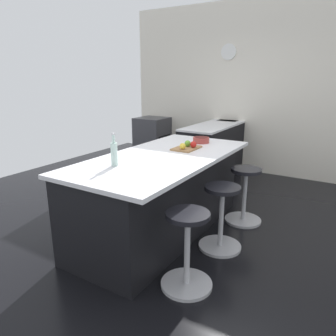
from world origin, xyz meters
name	(u,v)px	position (x,y,z in m)	size (l,w,h in m)	color
ground_plane	(176,223)	(0.00, 0.00, 0.00)	(7.08, 7.08, 0.00)	black
interior_partition_left	(252,89)	(-2.72, 0.00, 1.50)	(0.15, 4.83, 2.99)	silver
sink_cabinet	(223,147)	(-2.38, -0.38, 0.47)	(2.42, 0.60, 1.21)	black
oven_range	(152,139)	(-2.37, -1.94, 0.45)	(0.60, 0.61, 0.90)	#38383D
kitchen_island	(161,193)	(0.24, -0.06, 0.46)	(2.32, 1.11, 0.90)	black
stool_by_window	(244,197)	(-0.49, 0.67, 0.32)	(0.44, 0.44, 0.68)	#B7B7BC
stool_middle	(221,219)	(0.24, 0.67, 0.32)	(0.44, 0.44, 0.68)	#B7B7BC
stool_near_camera	(187,252)	(0.98, 0.67, 0.32)	(0.44, 0.44, 0.68)	#B7B7BC
cutting_board	(186,148)	(-0.15, 0.05, 0.91)	(0.36, 0.24, 0.02)	olive
apple_red	(193,144)	(-0.18, 0.12, 0.96)	(0.07, 0.07, 0.07)	red
apple_green	(188,143)	(-0.19, 0.04, 0.96)	(0.07, 0.07, 0.07)	#609E2D
apple_yellow	(183,146)	(-0.04, 0.06, 0.96)	(0.07, 0.07, 0.07)	gold
water_bottle	(114,153)	(0.84, -0.19, 1.03)	(0.06, 0.06, 0.31)	silver
fruit_bowl	(201,140)	(-0.57, 0.04, 0.94)	(0.21, 0.21, 0.07)	#993833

